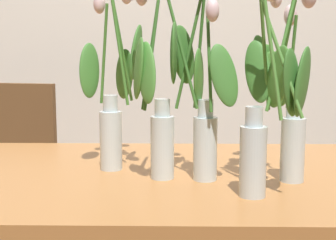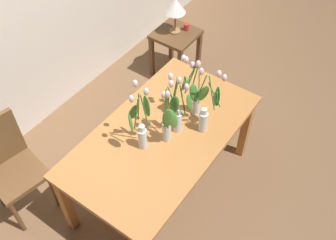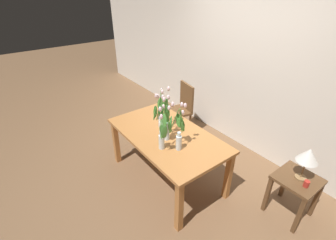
{
  "view_description": "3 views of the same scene",
  "coord_description": "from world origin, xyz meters",
  "views": [
    {
      "loc": [
        0.02,
        -1.48,
        1.12
      ],
      "look_at": [
        -0.01,
        0.06,
        0.89
      ],
      "focal_mm": 54.19,
      "sensor_mm": 36.0,
      "label": 1
    },
    {
      "loc": [
        -1.53,
        -1.14,
        3.01
      ],
      "look_at": [
        -0.02,
        -0.07,
        0.95
      ],
      "focal_mm": 41.5,
      "sensor_mm": 36.0,
      "label": 2
    },
    {
      "loc": [
        2.07,
        -1.54,
        2.44
      ],
      "look_at": [
        -0.01,
        0.03,
        0.92
      ],
      "focal_mm": 25.8,
      "sensor_mm": 36.0,
      "label": 3
    }
  ],
  "objects": [
    {
      "name": "room_wall_rear",
      "position": [
        0.0,
        1.55,
        1.35
      ],
      "size": [
        9.0,
        0.1,
        2.7
      ],
      "primitive_type": "cube",
      "color": "silver",
      "rests_on": "ground"
    },
    {
      "name": "dining_chair",
      "position": [
        -0.8,
        0.91,
        0.52
      ],
      "size": [
        0.47,
        0.47,
        0.93
      ],
      "color": "brown",
      "rests_on": "ground"
    },
    {
      "name": "tulip_vase_4",
      "position": [
        -0.18,
        0.06,
        0.95
      ],
      "size": [
        0.21,
        0.19,
        0.58
      ],
      "color": "silver",
      "rests_on": "dining_table"
    },
    {
      "name": "tulip_vase_1",
      "position": [
        0.31,
        -0.07,
        0.96
      ],
      "size": [
        0.17,
        0.27,
        0.56
      ],
      "color": "silver",
      "rests_on": "dining_table"
    },
    {
      "name": "tulip_vase_3",
      "position": [
        -0.02,
        -0.08,
        0.95
      ],
      "size": [
        0.22,
        0.17,
        0.57
      ],
      "color": "silver",
      "rests_on": "dining_table"
    },
    {
      "name": "tulip_vase_0",
      "position": [
        0.08,
        -0.08,
        0.96
      ],
      "size": [
        0.21,
        0.18,
        0.57
      ],
      "color": "silver",
      "rests_on": "dining_table"
    },
    {
      "name": "tulip_vase_2",
      "position": [
        0.24,
        -0.23,
        0.95
      ],
      "size": [
        0.18,
        0.24,
        0.59
      ],
      "color": "silver",
      "rests_on": "dining_table"
    },
    {
      "name": "dining_table",
      "position": [
        0.0,
        0.0,
        0.65
      ],
      "size": [
        1.6,
        0.9,
        0.74
      ],
      "color": "#B7753D",
      "rests_on": "ground"
    }
  ]
}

